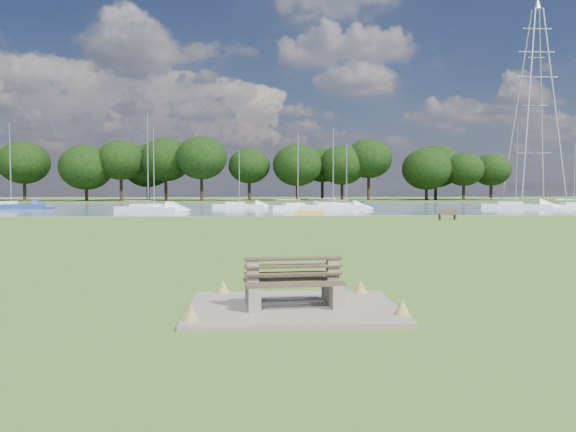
{
  "coord_description": "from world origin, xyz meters",
  "views": [
    {
      "loc": [
        -0.64,
        -25.2,
        2.5
      ],
      "look_at": [
        0.47,
        -2.0,
        1.28
      ],
      "focal_mm": 35.0,
      "sensor_mm": 36.0,
      "label": 1
    }
  ],
  "objects_px": {
    "riverbank_bench": "(448,214)",
    "sailboat_5": "(11,204)",
    "sailboat_2": "(239,205)",
    "sailboat_8": "(515,204)",
    "sailboat_1": "(154,207)",
    "sailboat_3": "(346,205)",
    "sailboat_0": "(573,205)",
    "sailboat_7": "(297,206)",
    "bench_pair": "(293,284)",
    "pylon": "(536,75)",
    "sailboat_6": "(332,205)",
    "sailboat_4": "(148,207)",
    "kayak": "(309,212)"
  },
  "relations": [
    {
      "from": "bench_pair",
      "to": "pylon",
      "type": "distance_m",
      "value": 98.36
    },
    {
      "from": "sailboat_1",
      "to": "sailboat_2",
      "type": "bearing_deg",
      "value": 59.37
    },
    {
      "from": "sailboat_1",
      "to": "sailboat_7",
      "type": "xyz_separation_m",
      "value": [
        14.71,
        2.03,
        0.04
      ]
    },
    {
      "from": "sailboat_0",
      "to": "sailboat_5",
      "type": "height_order",
      "value": "sailboat_5"
    },
    {
      "from": "sailboat_0",
      "to": "riverbank_bench",
      "type": "bearing_deg",
      "value": -142.5
    },
    {
      "from": "riverbank_bench",
      "to": "sailboat_0",
      "type": "distance_m",
      "value": 29.57
    },
    {
      "from": "sailboat_2",
      "to": "sailboat_7",
      "type": "bearing_deg",
      "value": -27.54
    },
    {
      "from": "kayak",
      "to": "sailboat_4",
      "type": "bearing_deg",
      "value": 168.81
    },
    {
      "from": "kayak",
      "to": "sailboat_4",
      "type": "height_order",
      "value": "sailboat_4"
    },
    {
      "from": "kayak",
      "to": "sailboat_5",
      "type": "relative_size",
      "value": 0.28
    },
    {
      "from": "bench_pair",
      "to": "sailboat_5",
      "type": "bearing_deg",
      "value": 113.41
    },
    {
      "from": "bench_pair",
      "to": "kayak",
      "type": "bearing_deg",
      "value": 79.42
    },
    {
      "from": "sailboat_5",
      "to": "sailboat_1",
      "type": "bearing_deg",
      "value": -32.84
    },
    {
      "from": "riverbank_bench",
      "to": "sailboat_8",
      "type": "relative_size",
      "value": 0.14
    },
    {
      "from": "pylon",
      "to": "sailboat_8",
      "type": "distance_m",
      "value": 43.65
    },
    {
      "from": "kayak",
      "to": "sailboat_1",
      "type": "bearing_deg",
      "value": 161.4
    },
    {
      "from": "kayak",
      "to": "sailboat_4",
      "type": "relative_size",
      "value": 0.27
    },
    {
      "from": "kayak",
      "to": "sailboat_3",
      "type": "relative_size",
      "value": 0.36
    },
    {
      "from": "bench_pair",
      "to": "sailboat_3",
      "type": "bearing_deg",
      "value": 74.96
    },
    {
      "from": "sailboat_0",
      "to": "sailboat_1",
      "type": "bearing_deg",
      "value": 179.33
    },
    {
      "from": "sailboat_2",
      "to": "sailboat_8",
      "type": "height_order",
      "value": "sailboat_8"
    },
    {
      "from": "riverbank_bench",
      "to": "sailboat_4",
      "type": "xyz_separation_m",
      "value": [
        -25.05,
        13.73,
        0.11
      ]
    },
    {
      "from": "sailboat_5",
      "to": "pylon",
      "type": "bearing_deg",
      "value": 8.6
    },
    {
      "from": "sailboat_3",
      "to": "sailboat_8",
      "type": "bearing_deg",
      "value": -6.62
    },
    {
      "from": "pylon",
      "to": "sailboat_6",
      "type": "height_order",
      "value": "pylon"
    },
    {
      "from": "sailboat_4",
      "to": "sailboat_8",
      "type": "xyz_separation_m",
      "value": [
        39.66,
        6.76,
        -0.02
      ]
    },
    {
      "from": "riverbank_bench",
      "to": "sailboat_5",
      "type": "distance_m",
      "value": 46.5
    },
    {
      "from": "sailboat_0",
      "to": "pylon",
      "type": "bearing_deg",
      "value": 64.1
    },
    {
      "from": "sailboat_6",
      "to": "sailboat_4",
      "type": "bearing_deg",
      "value": -164.54
    },
    {
      "from": "pylon",
      "to": "sailboat_5",
      "type": "xyz_separation_m",
      "value": [
        -74.59,
        -32.59,
        -21.16
      ]
    },
    {
      "from": "kayak",
      "to": "sailboat_5",
      "type": "bearing_deg",
      "value": 163.79
    },
    {
      "from": "sailboat_2",
      "to": "sailboat_3",
      "type": "xyz_separation_m",
      "value": [
        11.66,
        -4.02,
        0.01
      ]
    },
    {
      "from": "sailboat_8",
      "to": "pylon",
      "type": "bearing_deg",
      "value": 81.64
    },
    {
      "from": "pylon",
      "to": "sailboat_3",
      "type": "distance_m",
      "value": 56.09
    },
    {
      "from": "pylon",
      "to": "sailboat_8",
      "type": "bearing_deg",
      "value": -119.17
    },
    {
      "from": "sailboat_7",
      "to": "bench_pair",
      "type": "bearing_deg",
      "value": -110.18
    },
    {
      "from": "sailboat_6",
      "to": "sailboat_2",
      "type": "bearing_deg",
      "value": 157.5
    },
    {
      "from": "sailboat_3",
      "to": "pylon",
      "type": "bearing_deg",
      "value": 30.44
    },
    {
      "from": "sailboat_2",
      "to": "sailboat_4",
      "type": "height_order",
      "value": "sailboat_4"
    },
    {
      "from": "sailboat_1",
      "to": "sailboat_6",
      "type": "xyz_separation_m",
      "value": [
        18.42,
        1.7,
        0.07
      ]
    },
    {
      "from": "sailboat_3",
      "to": "sailboat_5",
      "type": "height_order",
      "value": "sailboat_5"
    },
    {
      "from": "sailboat_2",
      "to": "sailboat_8",
      "type": "relative_size",
      "value": 0.69
    },
    {
      "from": "riverbank_bench",
      "to": "sailboat_7",
      "type": "xyz_separation_m",
      "value": [
        -10.17,
        17.93,
        0.08
      ]
    },
    {
      "from": "sailboat_1",
      "to": "sailboat_3",
      "type": "height_order",
      "value": "sailboat_1"
    },
    {
      "from": "sailboat_4",
      "to": "pylon",
      "type": "bearing_deg",
      "value": 53.5
    },
    {
      "from": "sailboat_2",
      "to": "sailboat_5",
      "type": "bearing_deg",
      "value": -168.41
    },
    {
      "from": "bench_pair",
      "to": "sailboat_3",
      "type": "relative_size",
      "value": 0.29
    },
    {
      "from": "riverbank_bench",
      "to": "sailboat_4",
      "type": "relative_size",
      "value": 0.14
    },
    {
      "from": "sailboat_1",
      "to": "sailboat_4",
      "type": "height_order",
      "value": "sailboat_4"
    },
    {
      "from": "sailboat_1",
      "to": "sailboat_5",
      "type": "relative_size",
      "value": 0.9
    }
  ]
}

